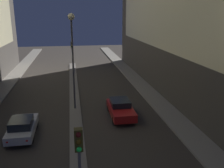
{
  "coord_description": "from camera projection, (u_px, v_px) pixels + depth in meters",
  "views": [
    {
      "loc": [
        -0.13,
        -5.3,
        8.95
      ],
      "look_at": [
        4.67,
        23.86,
        0.5
      ],
      "focal_mm": 40.0,
      "sensor_mm": 36.0,
      "label": 1
    }
  ],
  "objects": [
    {
      "name": "median_strip",
      "position": [
        74.0,
        99.0,
        26.79
      ],
      "size": [
        1.05,
        38.69,
        0.15
      ],
      "color": "#66605B",
      "rests_on": "ground"
    },
    {
      "name": "traffic_light_near",
      "position": [
        79.0,
        159.0,
        9.49
      ],
      "size": [
        0.32,
        0.42,
        4.69
      ],
      "color": "#4C4C51",
      "rests_on": "median_strip"
    },
    {
      "name": "traffic_light_mid",
      "position": [
        72.0,
        50.0,
        36.98
      ],
      "size": [
        0.32,
        0.42,
        4.69
      ],
      "color": "#4C4C51",
      "rests_on": "median_strip"
    },
    {
      "name": "street_lamp",
      "position": [
        72.0,
        42.0,
        22.16
      ],
      "size": [
        0.6,
        0.6,
        8.78
      ],
      "color": "#4C4C51",
      "rests_on": "median_strip"
    },
    {
      "name": "car_left_lane",
      "position": [
        22.0,
        127.0,
        18.62
      ],
      "size": [
        1.83,
        4.27,
        1.48
      ],
      "color": "#B2B2B7",
      "rests_on": "ground"
    },
    {
      "name": "car_right_lane",
      "position": [
        121.0,
        108.0,
        22.15
      ],
      "size": [
        1.93,
        4.49,
        1.5
      ],
      "color": "maroon",
      "rests_on": "ground"
    }
  ]
}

